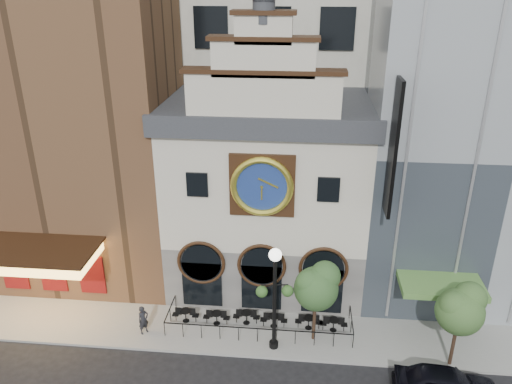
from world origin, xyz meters
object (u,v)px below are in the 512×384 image
Objects in this scene: bistro_2 at (246,317)px; bistro_5 at (334,324)px; tree_left at (317,285)px; bistro_0 at (186,315)px; tree_right at (461,308)px; bistro_3 at (274,320)px; bistro_4 at (309,322)px; lamppost at (275,288)px; bistro_1 at (217,317)px; pedestrian at (143,320)px.

bistro_2 is 1.00× the size of bistro_5.
tree_left is (-1.12, -0.77, 3.09)m from bistro_5.
tree_right is at bearing -8.09° from bistro_0.
bistro_3 is 2.03m from bistro_4.
bistro_1 is at bearing 145.89° from lamppost.
bistro_5 is 3.37m from tree_left.
tree_left reaches higher than pedestrian.
bistro_0 is 0.33× the size of tree_right.
bistro_3 is 0.25× the size of lamppost.
tree_left is (9.73, 0.46, 2.67)m from pedestrian.
tree_left is at bearing -18.58° from bistro_3.
lamppost reaches higher than pedestrian.
bistro_4 is at bearing 0.37° from bistro_0.
tree_right is (7.19, -1.32, 0.01)m from tree_left.
tree_right is (12.91, -2.04, 3.10)m from bistro_1.
pedestrian is (-2.15, -1.23, 0.41)m from bistro_0.
lamppost is 9.44m from tree_right.
lamppost is at bearing 177.76° from tree_right.
lamppost reaches higher than bistro_2.
bistro_0 is at bearing -179.63° from bistro_4.
tree_right reaches higher than tree_left.
pedestrian is (-10.85, -1.22, 0.41)m from bistro_5.
bistro_3 and bistro_4 have the same top height.
bistro_5 is (1.44, -0.06, 0.00)m from bistro_4.
bistro_4 is at bearing -41.91° from pedestrian.
tree_left is at bearing -5.85° from bistro_0.
bistro_2 is at bearing 166.64° from tree_left.
bistro_5 is (3.46, -0.02, 0.00)m from bistro_3.
bistro_5 is 0.90× the size of pedestrian.
lamppost is at bearing -152.84° from bistro_5.
lamppost reaches higher than tree_left.
pedestrian is at bearing -150.13° from bistro_0.
tree_left reaches higher than bistro_1.
bistro_2 is 0.25× the size of lamppost.
bistro_4 is 1.00× the size of bistro_5.
bistro_4 is 8.40m from tree_right.
bistro_3 is 0.33× the size of tree_right.
bistro_3 is 3.46m from bistro_5.
bistro_4 is at bearing 1.03° from bistro_3.
bistro_0 and bistro_2 have the same top height.
pedestrian is 8.08m from lamppost.
bistro_0 is 8.70m from bistro_5.
pedestrian is 0.36× the size of tree_right.
bistro_4 is 0.33× the size of tree_right.
bistro_5 is at bearing 34.40° from tree_left.
pedestrian reaches higher than bistro_3.
bistro_1 is at bearing -178.85° from bistro_3.
bistro_5 is at bearing -2.34° from bistro_4.
tree_right is (11.16, -2.27, 3.10)m from bistro_2.
bistro_2 is 5.12m from tree_left.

